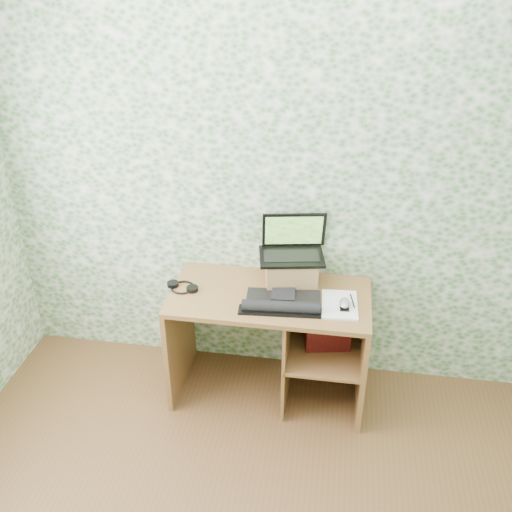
% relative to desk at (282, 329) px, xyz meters
% --- Properties ---
extents(wall_back, '(3.50, 0.00, 3.50)m').
position_rel_desk_xyz_m(wall_back, '(-0.08, 0.28, 0.82)').
color(wall_back, white).
rests_on(wall_back, ground).
extents(desk, '(1.20, 0.60, 0.75)m').
position_rel_desk_xyz_m(desk, '(0.00, 0.00, 0.00)').
color(desk, brown).
rests_on(desk, floor).
extents(riser, '(0.34, 0.30, 0.18)m').
position_rel_desk_xyz_m(riser, '(0.03, 0.12, 0.36)').
color(riser, '#956A43').
rests_on(riser, desk).
extents(laptop, '(0.43, 0.34, 0.26)m').
position_rel_desk_xyz_m(laptop, '(0.03, 0.16, 0.51)').
color(laptop, black).
rests_on(laptop, riser).
extents(keyboard, '(0.49, 0.28, 0.07)m').
position_rel_desk_xyz_m(keyboard, '(0.01, -0.13, 0.29)').
color(keyboard, black).
rests_on(keyboard, desk).
extents(headphones, '(0.20, 0.18, 0.03)m').
position_rel_desk_xyz_m(headphones, '(-0.62, -0.04, 0.28)').
color(headphones, black).
rests_on(headphones, desk).
extents(notepad, '(0.22, 0.30, 0.01)m').
position_rel_desk_xyz_m(notepad, '(0.34, -0.08, 0.28)').
color(notepad, white).
rests_on(notepad, desk).
extents(mouse, '(0.07, 0.10, 0.03)m').
position_rel_desk_xyz_m(mouse, '(0.36, -0.11, 0.30)').
color(mouse, '#B1B1B3').
rests_on(mouse, notepad).
extents(pen, '(0.03, 0.13, 0.01)m').
position_rel_desk_xyz_m(pen, '(0.41, -0.04, 0.29)').
color(pen, black).
rests_on(pen, notepad).
extents(red_box, '(0.28, 0.14, 0.33)m').
position_rel_desk_xyz_m(red_box, '(0.29, -0.03, 0.07)').
color(red_box, maroon).
rests_on(red_box, desk).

